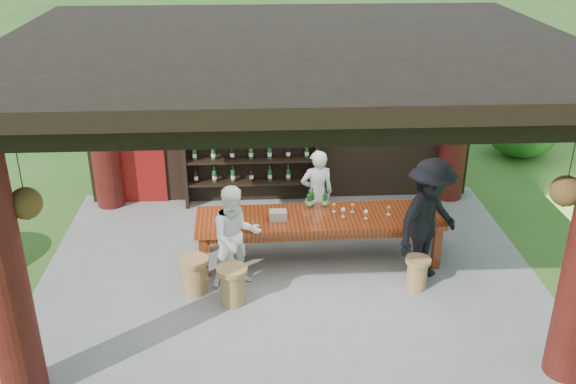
{
  "coord_description": "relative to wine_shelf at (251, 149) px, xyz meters",
  "views": [
    {
      "loc": [
        -0.47,
        -8.29,
        5.13
      ],
      "look_at": [
        0.0,
        0.4,
        1.15
      ],
      "focal_mm": 40.0,
      "sensor_mm": 36.0,
      "label": 1
    }
  ],
  "objects": [
    {
      "name": "guest_man",
      "position": [
        2.55,
        -2.67,
        -0.13
      ],
      "size": [
        1.38,
        1.3,
        1.87
      ],
      "primitive_type": "imported",
      "rotation": [
        0.0,
        0.0,
        0.68
      ],
      "color": "black",
      "rests_on": "ground"
    },
    {
      "name": "trees",
      "position": [
        4.07,
        -0.9,
        2.3
      ],
      "size": [
        20.0,
        9.72,
        4.8
      ],
      "color": "#3F2819",
      "rests_on": "ground"
    },
    {
      "name": "stool_near_left",
      "position": [
        -0.27,
        -3.21,
        -0.77
      ],
      "size": [
        0.43,
        0.43,
        0.56
      ],
      "rotation": [
        0.0,
        0.0,
        0.3
      ],
      "color": "olive",
      "rests_on": "ground"
    },
    {
      "name": "table_bottles",
      "position": [
        1.0,
        -1.75,
        -0.16
      ],
      "size": [
        0.33,
        0.13,
        0.31
      ],
      "color": "#194C1E",
      "rests_on": "tasting_table"
    },
    {
      "name": "napkin_basket",
      "position": [
        0.4,
        -2.16,
        -0.25
      ],
      "size": [
        0.26,
        0.19,
        0.14
      ],
      "primitive_type": "cube",
      "rotation": [
        0.0,
        0.0,
        0.02
      ],
      "color": "#BF6672",
      "rests_on": "tasting_table"
    },
    {
      "name": "ground",
      "position": [
        0.56,
        -2.45,
        -1.07
      ],
      "size": [
        90.0,
        90.0,
        0.0
      ],
      "primitive_type": "plane",
      "color": "#2D5119",
      "rests_on": "ground"
    },
    {
      "name": "shrubs",
      "position": [
        3.04,
        -1.28,
        -0.53
      ],
      "size": [
        15.85,
        9.72,
        1.36
      ],
      "color": "#194C14",
      "rests_on": "ground"
    },
    {
      "name": "stool_near_right",
      "position": [
        2.36,
        -2.97,
        -0.81
      ],
      "size": [
        0.37,
        0.37,
        0.48
      ],
      "rotation": [
        0.0,
        0.0,
        -0.3
      ],
      "color": "olive",
      "rests_on": "ground"
    },
    {
      "name": "host",
      "position": [
        1.07,
        -1.27,
        -0.32
      ],
      "size": [
        0.6,
        0.44,
        1.5
      ],
      "primitive_type": "imported",
      "rotation": [
        0.0,
        0.0,
        3.3
      ],
      "color": "white",
      "rests_on": "ground"
    },
    {
      "name": "table_glasses",
      "position": [
        1.6,
        -2.06,
        -0.24
      ],
      "size": [
        0.89,
        0.33,
        0.15
      ],
      "color": "silver",
      "rests_on": "tasting_table"
    },
    {
      "name": "stool_far_left",
      "position": [
        -0.81,
        -2.92,
        -0.77
      ],
      "size": [
        0.42,
        0.42,
        0.55
      ],
      "rotation": [
        0.0,
        0.0,
        0.28
      ],
      "color": "olive",
      "rests_on": "ground"
    },
    {
      "name": "guest_woman",
      "position": [
        -0.23,
        -2.71,
        -0.3
      ],
      "size": [
        0.88,
        0.77,
        1.54
      ],
      "primitive_type": "imported",
      "rotation": [
        0.0,
        0.0,
        0.29
      ],
      "color": "white",
      "rests_on": "ground"
    },
    {
      "name": "wine_shelf",
      "position": [
        0.0,
        0.0,
        0.0
      ],
      "size": [
        2.41,
        0.37,
        2.12
      ],
      "color": "black",
      "rests_on": "ground"
    },
    {
      "name": "pavilion",
      "position": [
        0.54,
        -2.02,
        1.06
      ],
      "size": [
        7.5,
        6.0,
        3.6
      ],
      "color": "slate",
      "rests_on": "ground"
    },
    {
      "name": "tasting_table",
      "position": [
        1.03,
        -2.08,
        -0.43
      ],
      "size": [
        3.76,
        1.05,
        0.75
      ],
      "rotation": [
        0.0,
        0.0,
        0.02
      ],
      "color": "#621F0E",
      "rests_on": "ground"
    }
  ]
}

